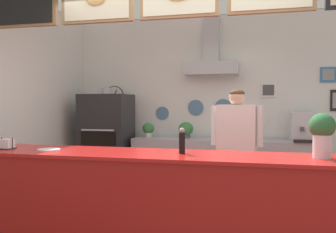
{
  "coord_description": "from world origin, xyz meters",
  "views": [
    {
      "loc": [
        0.69,
        -3.23,
        1.47
      ],
      "look_at": [
        -0.29,
        0.84,
        1.31
      ],
      "focal_mm": 37.73,
      "sensor_mm": 36.0,
      "label": 1
    }
  ],
  "objects": [
    {
      "name": "napkin_holder",
      "position": [
        -1.64,
        -0.27,
        1.07
      ],
      "size": [
        0.13,
        0.12,
        0.11
      ],
      "color": "#262628",
      "rests_on": "service_counter"
    },
    {
      "name": "shop_worker",
      "position": [
        0.51,
        0.94,
        0.87
      ],
      "size": [
        0.6,
        0.27,
        1.63
      ],
      "rotation": [
        0.0,
        0.0,
        3.03
      ],
      "color": "#232328",
      "rests_on": "ground_plane"
    },
    {
      "name": "condiment_plate",
      "position": [
        -1.19,
        -0.27,
        1.03
      ],
      "size": [
        0.21,
        0.21,
        0.01
      ],
      "color": "white",
      "rests_on": "service_counter"
    },
    {
      "name": "service_counter",
      "position": [
        0.0,
        -0.22,
        0.51
      ],
      "size": [
        3.75,
        0.68,
        1.02
      ],
      "color": "#B21916",
      "rests_on": "ground_plane"
    },
    {
      "name": "basil_vase",
      "position": [
        1.24,
        -0.18,
        1.22
      ],
      "size": [
        0.21,
        0.21,
        0.37
      ],
      "color": "silver",
      "rests_on": "service_counter"
    },
    {
      "name": "pizza_oven",
      "position": [
        -1.59,
        2.03,
        0.81
      ],
      "size": [
        0.75,
        0.68,
        1.71
      ],
      "color": "#232326",
      "rests_on": "ground_plane"
    },
    {
      "name": "espresso_machine",
      "position": [
        1.45,
        2.19,
        1.13
      ],
      "size": [
        0.44,
        0.51,
        0.42
      ],
      "color": "silver",
      "rests_on": "back_prep_counter"
    },
    {
      "name": "potted_sage",
      "position": [
        0.37,
        2.25,
        1.04
      ],
      "size": [
        0.13,
        0.13,
        0.2
      ],
      "color": "#4C4C51",
      "rests_on": "back_prep_counter"
    },
    {
      "name": "potted_rosemary",
      "position": [
        -0.95,
        2.23,
        1.05
      ],
      "size": [
        0.2,
        0.2,
        0.23
      ],
      "color": "beige",
      "rests_on": "back_prep_counter"
    },
    {
      "name": "back_wall_assembly",
      "position": [
        0.0,
        2.45,
        1.56
      ],
      "size": [
        4.61,
        2.66,
        2.91
      ],
      "color": "#9E9E99",
      "rests_on": "ground_plane"
    },
    {
      "name": "back_prep_counter",
      "position": [
        0.26,
        2.21,
        0.46
      ],
      "size": [
        2.81,
        0.58,
        0.93
      ],
      "color": "#A3A5AD",
      "rests_on": "ground_plane"
    },
    {
      "name": "pepper_grinder",
      "position": [
        0.08,
        -0.19,
        1.14
      ],
      "size": [
        0.05,
        0.05,
        0.23
      ],
      "color": "black",
      "rests_on": "service_counter"
    },
    {
      "name": "potted_thyme",
      "position": [
        -0.34,
        2.23,
        1.06
      ],
      "size": [
        0.23,
        0.23,
        0.25
      ],
      "color": "#4C4C51",
      "rests_on": "back_prep_counter"
    }
  ]
}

